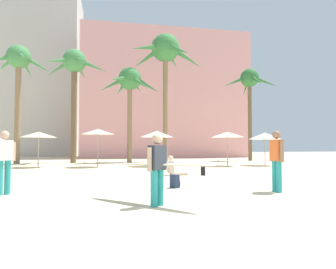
# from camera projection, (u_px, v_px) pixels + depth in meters

# --- Properties ---
(ground) EXTENTS (120.00, 120.00, 0.00)m
(ground) POSITION_uv_depth(u_px,v_px,m) (221.00, 209.00, 6.44)
(ground) COLOR beige
(hotel_pink) EXTENTS (19.86, 9.16, 15.11)m
(hotel_pink) POSITION_uv_depth(u_px,v_px,m) (163.00, 98.00, 39.42)
(hotel_pink) COLOR pink
(hotel_pink) RESTS_ON ground
(hotel_tower_gray) EXTENTS (15.93, 10.00, 23.24)m
(hotel_tower_gray) POSITION_uv_depth(u_px,v_px,m) (22.00, 74.00, 43.74)
(hotel_tower_gray) COLOR #BCB7AD
(hotel_tower_gray) RESTS_ON ground
(palm_tree_far_left) EXTENTS (6.73, 6.70, 11.19)m
(palm_tree_far_left) POSITION_uv_depth(u_px,v_px,m) (165.00, 55.00, 27.03)
(palm_tree_far_left) COLOR #896B4C
(palm_tree_far_left) RESTS_ON ground
(palm_tree_left) EXTENTS (5.38, 5.14, 8.57)m
(palm_tree_left) POSITION_uv_depth(u_px,v_px,m) (250.00, 84.00, 28.70)
(palm_tree_left) COLOR brown
(palm_tree_left) RESTS_ON ground
(palm_tree_center) EXTENTS (4.58, 4.84, 9.13)m
(palm_tree_center) POSITION_uv_depth(u_px,v_px,m) (18.00, 67.00, 23.74)
(palm_tree_center) COLOR #896B4C
(palm_tree_center) RESTS_ON ground
(palm_tree_right) EXTENTS (5.08, 4.83, 7.81)m
(palm_tree_right) POSITION_uv_depth(u_px,v_px,m) (130.00, 84.00, 25.30)
(palm_tree_right) COLOR #896B4C
(palm_tree_right) RESTS_ON ground
(palm_tree_far_right) EXTENTS (5.19, 5.28, 9.20)m
(palm_tree_far_right) POSITION_uv_depth(u_px,v_px,m) (74.00, 70.00, 24.96)
(palm_tree_far_right) COLOR brown
(palm_tree_far_right) RESTS_ON ground
(cafe_umbrella_0) EXTENTS (2.26, 2.26, 2.30)m
(cafe_umbrella_0) POSITION_uv_depth(u_px,v_px,m) (227.00, 135.00, 20.84)
(cafe_umbrella_0) COLOR gray
(cafe_umbrella_0) RESTS_ON ground
(cafe_umbrella_1) EXTENTS (2.15, 2.15, 2.44)m
(cafe_umbrella_1) POSITION_uv_depth(u_px,v_px,m) (98.00, 132.00, 19.74)
(cafe_umbrella_1) COLOR gray
(cafe_umbrella_1) RESTS_ON ground
(cafe_umbrella_3) EXTENTS (2.21, 2.21, 2.27)m
(cafe_umbrella_3) POSITION_uv_depth(u_px,v_px,m) (265.00, 136.00, 21.36)
(cafe_umbrella_3) COLOR gray
(cafe_umbrella_3) RESTS_ON ground
(cafe_umbrella_4) EXTENTS (2.25, 2.25, 2.24)m
(cafe_umbrella_4) POSITION_uv_depth(u_px,v_px,m) (39.00, 135.00, 19.40)
(cafe_umbrella_4) COLOR gray
(cafe_umbrella_4) RESTS_ON ground
(cafe_umbrella_5) EXTENTS (2.22, 2.22, 2.34)m
(cafe_umbrella_5) POSITION_uv_depth(u_px,v_px,m) (157.00, 134.00, 20.49)
(cafe_umbrella_5) COLOR gray
(cafe_umbrella_5) RESTS_ON ground
(beach_towel) EXTENTS (1.90, 1.45, 0.01)m
(beach_towel) POSITION_uv_depth(u_px,v_px,m) (209.00, 187.00, 9.88)
(beach_towel) COLOR white
(beach_towel) RESTS_ON ground
(backpack) EXTENTS (0.32, 0.35, 0.42)m
(backpack) POSITION_uv_depth(u_px,v_px,m) (175.00, 181.00, 9.80)
(backpack) COLOR #24304C
(backpack) RESTS_ON ground
(person_near_left) EXTENTS (2.39, 2.57, 1.61)m
(person_near_left) POSITION_uv_depth(u_px,v_px,m) (156.00, 166.00, 6.96)
(person_near_left) COLOR teal
(person_near_left) RESTS_ON ground
(person_mid_center) EXTENTS (0.52, 0.46, 1.75)m
(person_mid_center) POSITION_uv_depth(u_px,v_px,m) (4.00, 159.00, 8.41)
(person_mid_center) COLOR teal
(person_mid_center) RESTS_ON ground
(person_far_left) EXTENTS (0.25, 0.60, 1.77)m
(person_far_left) POSITION_uv_depth(u_px,v_px,m) (277.00, 158.00, 8.92)
(person_far_left) COLOR teal
(person_far_left) RESTS_ON ground
(person_near_right) EXTENTS (0.91, 0.48, 0.91)m
(person_near_right) POSITION_uv_depth(u_px,v_px,m) (174.00, 168.00, 14.05)
(person_near_right) COLOR beige
(person_near_right) RESTS_ON ground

